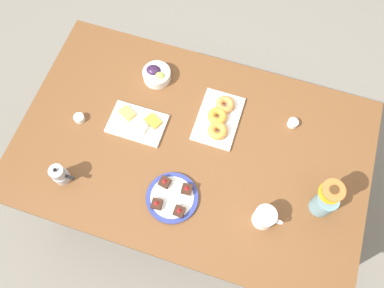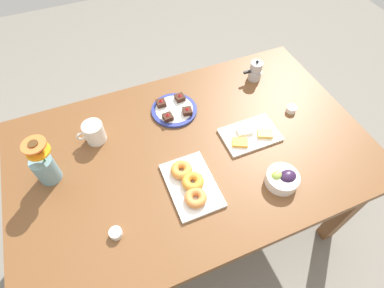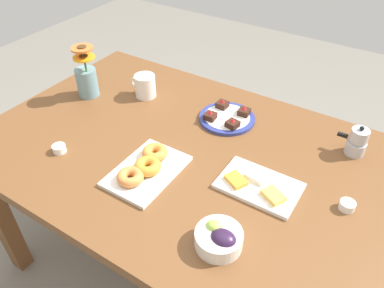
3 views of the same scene
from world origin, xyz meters
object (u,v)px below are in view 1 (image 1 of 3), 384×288
object	(u,v)px
jam_cup_berry	(79,118)
dessert_plate	(172,198)
flower_vase	(325,202)
grape_bowl	(156,74)
cheese_platter	(138,123)
croissant_platter	(219,118)
moka_pot	(60,174)
coffee_mug	(265,217)
dining_table	(192,154)
jam_cup_honey	(293,123)

from	to	relation	value
jam_cup_berry	dessert_plate	bearing A→B (deg)	-22.49
jam_cup_berry	flower_vase	xyz separation A→B (m)	(1.14, -0.06, 0.07)
grape_bowl	dessert_plate	size ratio (longest dim) A/B	0.60
cheese_platter	dessert_plate	distance (m)	0.39
grape_bowl	croissant_platter	xyz separation A→B (m)	(0.35, -0.13, -0.01)
moka_pot	jam_cup_berry	bearing A→B (deg)	99.76
coffee_mug	cheese_platter	distance (m)	0.71
dining_table	moka_pot	xyz separation A→B (m)	(-0.49, -0.31, 0.13)
jam_cup_honey	moka_pot	world-z (taller)	moka_pot
grape_bowl	cheese_platter	xyz separation A→B (m)	(0.00, -0.26, -0.02)
flower_vase	jam_cup_honey	bearing A→B (deg)	118.89
dessert_plate	jam_cup_berry	bearing A→B (deg)	157.51
coffee_mug	dessert_plate	xyz separation A→B (m)	(-0.39, -0.03, -0.04)
coffee_mug	cheese_platter	xyz separation A→B (m)	(-0.66, 0.25, -0.04)
cheese_platter	moka_pot	size ratio (longest dim) A/B	2.18
jam_cup_berry	dessert_plate	size ratio (longest dim) A/B	0.21
flower_vase	dessert_plate	bearing A→B (deg)	-165.27
dining_table	coffee_mug	distance (m)	0.46
grape_bowl	dessert_plate	world-z (taller)	grape_bowl
flower_vase	moka_pot	xyz separation A→B (m)	(-1.09, -0.22, -0.03)
coffee_mug	grape_bowl	size ratio (longest dim) A/B	0.93
coffee_mug	moka_pot	bearing A→B (deg)	-173.97
grape_bowl	cheese_platter	distance (m)	0.26
croissant_platter	flower_vase	size ratio (longest dim) A/B	1.18
coffee_mug	croissant_platter	distance (m)	0.50
jam_cup_honey	jam_cup_berry	distance (m)	0.99
dining_table	jam_cup_berry	world-z (taller)	jam_cup_berry
cheese_platter	flower_vase	size ratio (longest dim) A/B	1.10
croissant_platter	moka_pot	bearing A→B (deg)	-139.74
flower_vase	moka_pot	world-z (taller)	flower_vase
jam_cup_honey	moka_pot	bearing A→B (deg)	-147.86
jam_cup_berry	grape_bowl	bearing A→B (deg)	50.93
cheese_platter	moka_pot	bearing A→B (deg)	-122.09
cheese_platter	croissant_platter	bearing A→B (deg)	21.17
dining_table	moka_pot	size ratio (longest dim) A/B	13.45
dining_table	jam_cup_berry	size ratio (longest dim) A/B	33.33
dessert_plate	moka_pot	xyz separation A→B (m)	(-0.49, -0.06, 0.04)
dining_table	croissant_platter	bearing A→B (deg)	65.78
dessert_plate	grape_bowl	bearing A→B (deg)	116.24
croissant_platter	moka_pot	xyz separation A→B (m)	(-0.57, -0.48, 0.03)
cheese_platter	jam_cup_honey	size ratio (longest dim) A/B	5.42
jam_cup_honey	moka_pot	distance (m)	1.07
dining_table	jam_cup_honey	distance (m)	0.49
cheese_platter	dessert_plate	bearing A→B (deg)	-46.57
cheese_platter	jam_cup_berry	xyz separation A→B (m)	(-0.27, -0.06, 0.00)
moka_pot	jam_cup_honey	bearing A→B (deg)	32.14
grape_bowl	cheese_platter	bearing A→B (deg)	-89.75
dining_table	croissant_platter	world-z (taller)	croissant_platter
dining_table	coffee_mug	size ratio (longest dim) A/B	12.73
dining_table	cheese_platter	world-z (taller)	cheese_platter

